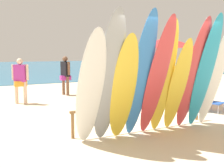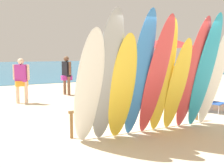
% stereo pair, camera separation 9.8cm
% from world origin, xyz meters
% --- Properties ---
extents(ground, '(60.00, 60.00, 0.00)m').
position_xyz_m(ground, '(0.00, 14.00, 0.00)').
color(ground, beige).
extents(ocean_water, '(60.00, 40.00, 0.02)m').
position_xyz_m(ocean_water, '(0.00, 30.52, 0.01)').
color(ocean_water, teal).
rests_on(ocean_water, ground).
extents(surfboard_rack, '(3.68, 0.07, 0.60)m').
position_xyz_m(surfboard_rack, '(0.00, 0.00, 0.49)').
color(surfboard_rack, brown).
rests_on(surfboard_rack, ground).
extents(surfboard_white_0, '(0.57, 0.86, 2.29)m').
position_xyz_m(surfboard_white_0, '(-1.63, -0.64, 1.15)').
color(surfboard_white_0, white).
rests_on(surfboard_white_0, ground).
extents(surfboard_grey_1, '(0.58, 0.92, 2.66)m').
position_xyz_m(surfboard_grey_1, '(-1.25, -0.67, 1.33)').
color(surfboard_grey_1, '#999EA3').
rests_on(surfboard_grey_1, ground).
extents(surfboard_yellow_2, '(0.60, 0.82, 2.21)m').
position_xyz_m(surfboard_yellow_2, '(-0.91, -0.66, 1.10)').
color(surfboard_yellow_2, yellow).
rests_on(surfboard_yellow_2, ground).
extents(surfboard_blue_3, '(0.48, 0.99, 2.68)m').
position_xyz_m(surfboard_blue_3, '(-0.54, -0.72, 1.34)').
color(surfboard_blue_3, '#337AD1').
rests_on(surfboard_blue_3, ground).
extents(surfboard_red_4, '(0.51, 1.04, 2.59)m').
position_xyz_m(surfboard_red_4, '(-0.15, -0.76, 1.29)').
color(surfboard_red_4, '#D13D42').
rests_on(surfboard_red_4, ground).
extents(surfboard_yellow_5, '(0.52, 0.81, 2.56)m').
position_xyz_m(surfboard_yellow_5, '(0.15, -0.61, 1.28)').
color(surfboard_yellow_5, yellow).
rests_on(surfboard_yellow_5, ground).
extents(surfboard_yellow_6, '(0.51, 0.82, 2.15)m').
position_xyz_m(surfboard_yellow_6, '(0.54, -0.63, 1.08)').
color(surfboard_yellow_6, yellow).
rests_on(surfboard_yellow_6, ground).
extents(surfboard_red_7, '(0.64, 0.93, 2.63)m').
position_xyz_m(surfboard_red_7, '(0.96, -0.67, 1.32)').
color(surfboard_red_7, '#D13D42').
rests_on(surfboard_red_7, ground).
extents(surfboard_teal_8, '(0.55, 0.98, 2.70)m').
position_xyz_m(surfboard_teal_8, '(1.24, -0.75, 1.35)').
color(surfboard_teal_8, '#289EC6').
rests_on(surfboard_teal_8, ground).
extents(surfboard_white_9, '(0.50, 0.85, 2.43)m').
position_xyz_m(surfboard_white_9, '(1.63, -0.70, 1.21)').
color(surfboard_white_9, white).
rests_on(surfboard_white_9, ground).
extents(beachgoer_midbeach, '(0.44, 0.62, 1.67)m').
position_xyz_m(beachgoer_midbeach, '(-0.01, 5.88, 0.96)').
color(beachgoer_midbeach, brown).
rests_on(beachgoer_midbeach, ground).
extents(beachgoer_near_rack, '(0.54, 0.40, 1.64)m').
position_xyz_m(beachgoer_near_rack, '(0.25, 4.07, 0.94)').
color(beachgoer_near_rack, brown).
rests_on(beachgoer_near_rack, ground).
extents(beachgoer_strolling, '(0.53, 0.40, 1.63)m').
position_xyz_m(beachgoer_strolling, '(-2.06, 4.71, 0.94)').
color(beachgoer_strolling, beige).
rests_on(beachgoer_strolling, ground).
extents(beachgoer_photographing, '(0.39, 0.55, 1.49)m').
position_xyz_m(beachgoer_photographing, '(1.04, 3.56, 0.86)').
color(beachgoer_photographing, tan).
rests_on(beachgoer_photographing, ground).
extents(beach_chair_red, '(0.72, 0.87, 0.79)m').
position_xyz_m(beach_chair_red, '(2.90, 0.62, 0.42)').
color(beach_chair_red, '#B7B7BC').
rests_on(beach_chair_red, ground).
extents(beach_chair_blue, '(0.69, 0.83, 0.81)m').
position_xyz_m(beach_chair_blue, '(3.93, 2.41, 0.43)').
color(beach_chair_blue, '#B7B7BC').
rests_on(beach_chair_blue, ground).
extents(beach_umbrella, '(2.11, 2.11, 2.37)m').
position_xyz_m(beach_umbrella, '(2.43, 2.18, 2.18)').
color(beach_umbrella, silver).
rests_on(beach_umbrella, ground).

